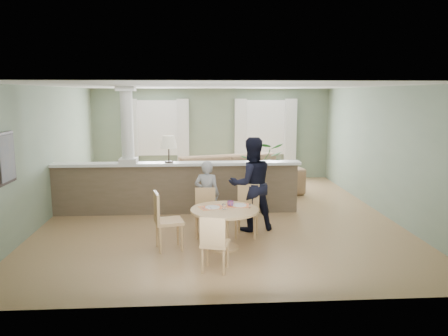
{
  "coord_description": "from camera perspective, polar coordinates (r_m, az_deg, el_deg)",
  "views": [
    {
      "loc": [
        -0.48,
        -8.99,
        2.55
      ],
      "look_at": [
        0.04,
        -1.0,
        1.18
      ],
      "focal_mm": 35.0,
      "sensor_mm": 36.0,
      "label": 1
    }
  ],
  "objects": [
    {
      "name": "chair_far_man",
      "position": [
        7.95,
        3.08,
        -5.2
      ],
      "size": [
        0.51,
        0.51,
        0.93
      ],
      "rotation": [
        0.0,
        0.0,
        -0.26
      ],
      "color": "tan",
      "rests_on": "ground"
    },
    {
      "name": "pony_wall",
      "position": [
        9.39,
        -6.75,
        -1.7
      ],
      "size": [
        5.32,
        0.38,
        2.7
      ],
      "color": "brown",
      "rests_on": "ground"
    },
    {
      "name": "chair_side",
      "position": [
        7.27,
        -7.81,
        -6.5
      ],
      "size": [
        0.53,
        0.53,
        0.97
      ],
      "rotation": [
        0.0,
        0.0,
        1.8
      ],
      "color": "tan",
      "rests_on": "ground"
    },
    {
      "name": "chair_near",
      "position": [
        6.33,
        -1.29,
        -9.54
      ],
      "size": [
        0.47,
        0.47,
        0.85
      ],
      "rotation": [
        0.0,
        0.0,
        2.89
      ],
      "color": "tan",
      "rests_on": "ground"
    },
    {
      "name": "sofa",
      "position": [
        11.01,
        1.33,
        -1.07
      ],
      "size": [
        3.61,
        2.16,
        0.99
      ],
      "primitive_type": "imported",
      "rotation": [
        0.0,
        0.0,
        0.27
      ],
      "color": "#9A7454",
      "rests_on": "ground"
    },
    {
      "name": "man_person",
      "position": [
        8.18,
        3.55,
        -2.11
      ],
      "size": [
        0.99,
        0.84,
        1.76
      ],
      "primitive_type": "imported",
      "rotation": [
        0.0,
        0.0,
        3.37
      ],
      "color": "black",
      "rests_on": "ground"
    },
    {
      "name": "ground",
      "position": [
        9.36,
        -0.66,
        -6.12
      ],
      "size": [
        8.0,
        8.0,
        0.0
      ],
      "primitive_type": "plane",
      "color": "tan",
      "rests_on": "ground"
    },
    {
      "name": "room_shell",
      "position": [
        9.66,
        -1.05,
        5.3
      ],
      "size": [
        7.02,
        8.02,
        2.71
      ],
      "color": "gray",
      "rests_on": "ground"
    },
    {
      "name": "child_person",
      "position": [
        8.32,
        -2.24,
        -3.48
      ],
      "size": [
        0.54,
        0.41,
        1.31
      ],
      "primitive_type": "imported",
      "rotation": [
        0.0,
        0.0,
        2.91
      ],
      "color": "gray",
      "rests_on": "ground"
    },
    {
      "name": "chair_far_boy",
      "position": [
        7.95,
        -2.46,
        -5.48
      ],
      "size": [
        0.4,
        0.4,
        0.86
      ],
      "rotation": [
        0.0,
        0.0,
        -0.04
      ],
      "color": "tan",
      "rests_on": "ground"
    },
    {
      "name": "houseplant",
      "position": [
        11.41,
        4.63,
        0.13
      ],
      "size": [
        1.41,
        1.29,
        1.32
      ],
      "primitive_type": "imported",
      "rotation": [
        0.0,
        0.0,
        0.25
      ],
      "color": "#276328",
      "rests_on": "ground"
    },
    {
      "name": "dining_table",
      "position": [
        7.25,
        0.11,
        -6.4
      ],
      "size": [
        1.12,
        1.12,
        0.77
      ],
      "rotation": [
        0.0,
        0.0,
        0.33
      ],
      "color": "tan",
      "rests_on": "ground"
    }
  ]
}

